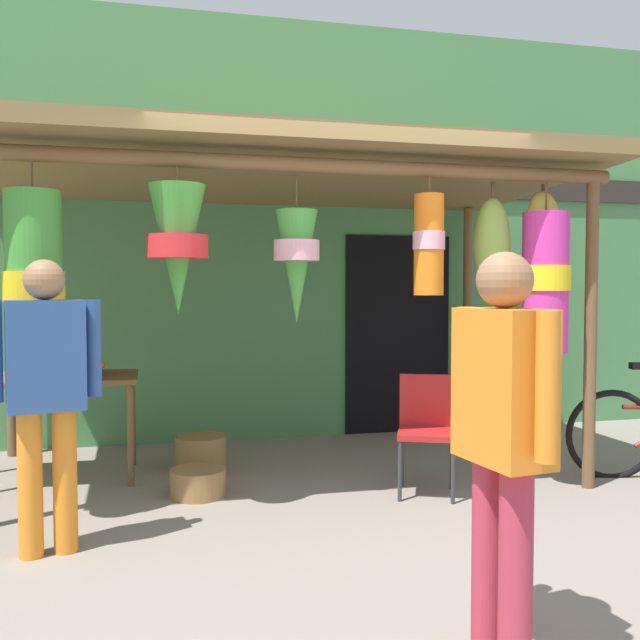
# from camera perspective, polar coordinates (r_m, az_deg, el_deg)

# --- Properties ---
(ground_plane) EXTENTS (30.00, 30.00, 0.00)m
(ground_plane) POSITION_cam_1_polar(r_m,az_deg,el_deg) (4.82, 1.84, -15.15)
(ground_plane) COLOR gray
(shop_facade) EXTENTS (11.65, 0.29, 4.07)m
(shop_facade) POSITION_cam_1_polar(r_m,az_deg,el_deg) (7.02, -3.50, 7.18)
(shop_facade) COLOR #47844C
(shop_facade) RESTS_ON ground_plane
(market_stall_canopy) EXTENTS (4.81, 2.56, 2.52)m
(market_stall_canopy) POSITION_cam_1_polar(r_m,az_deg,el_deg) (5.42, -2.83, 9.87)
(market_stall_canopy) COLOR brown
(market_stall_canopy) RESTS_ON ground_plane
(display_table) EXTENTS (1.17, 0.75, 0.80)m
(display_table) POSITION_cam_1_polar(r_m,az_deg,el_deg) (5.76, -20.39, -5.17)
(display_table) COLOR brown
(display_table) RESTS_ON ground_plane
(flower_heap_on_table) EXTENTS (0.71, 0.50, 0.16)m
(flower_heap_on_table) POSITION_cam_1_polar(r_m,az_deg,el_deg) (5.72, -20.37, -3.50)
(flower_heap_on_table) COLOR orange
(flower_heap_on_table) RESTS_ON display_table
(folding_chair) EXTENTS (0.52, 0.52, 0.84)m
(folding_chair) POSITION_cam_1_polar(r_m,az_deg,el_deg) (5.16, 8.66, -8.23)
(folding_chair) COLOR #AD1E1E
(folding_chair) RESTS_ON ground_plane
(wicker_basket_by_table) EXTENTS (0.40, 0.40, 0.30)m
(wicker_basket_by_table) POSITION_cam_1_polar(r_m,az_deg,el_deg) (5.77, -9.62, -10.68)
(wicker_basket_by_table) COLOR olive
(wicker_basket_by_table) RESTS_ON ground_plane
(wicker_basket_spare) EXTENTS (0.39, 0.39, 0.19)m
(wicker_basket_spare) POSITION_cam_1_polar(r_m,az_deg,el_deg) (5.17, -9.86, -12.85)
(wicker_basket_spare) COLOR olive
(wicker_basket_spare) RESTS_ON ground_plane
(vendor_in_orange) EXTENTS (0.27, 0.59, 1.61)m
(vendor_in_orange) POSITION_cam_1_polar(r_m,az_deg,el_deg) (2.84, 14.61, -8.09)
(vendor_in_orange) COLOR #B23347
(vendor_in_orange) RESTS_ON ground_plane
(customer_foreground) EXTENTS (0.58, 0.30, 1.63)m
(customer_foreground) POSITION_cam_1_polar(r_m,az_deg,el_deg) (4.14, -21.32, -4.69)
(customer_foreground) COLOR orange
(customer_foreground) RESTS_ON ground_plane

